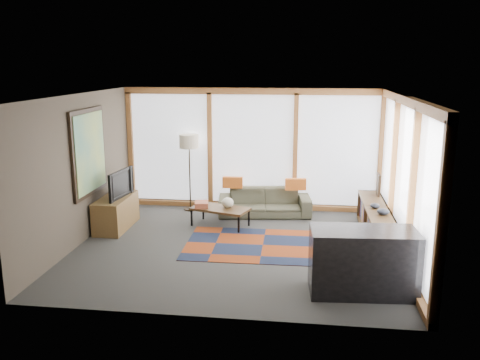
# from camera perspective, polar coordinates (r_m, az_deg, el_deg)

# --- Properties ---
(ground) EXTENTS (5.50, 5.50, 0.00)m
(ground) POSITION_cam_1_polar(r_m,az_deg,el_deg) (8.86, -0.33, -7.53)
(ground) COLOR #31302E
(ground) RESTS_ON ground
(room_envelope) EXTENTS (5.52, 5.02, 2.62)m
(room_envelope) POSITION_cam_1_polar(r_m,az_deg,el_deg) (8.94, 3.28, 2.89)
(room_envelope) COLOR #483E33
(room_envelope) RESTS_ON ground
(rug) EXTENTS (2.71, 1.77, 0.01)m
(rug) POSITION_cam_1_polar(r_m,az_deg,el_deg) (8.94, 2.58, -7.31)
(rug) COLOR maroon
(rug) RESTS_ON ground
(sofa) EXTENTS (1.98, 0.98, 0.56)m
(sofa) POSITION_cam_1_polar(r_m,az_deg,el_deg) (10.58, 2.77, -2.50)
(sofa) COLOR #3E3F2F
(sofa) RESTS_ON ground
(pillow_left) EXTENTS (0.43, 0.14, 0.23)m
(pillow_left) POSITION_cam_1_polar(r_m,az_deg,el_deg) (10.60, -0.84, -0.26)
(pillow_left) COLOR #BE5A1E
(pillow_left) RESTS_ON sofa
(pillow_right) EXTENTS (0.44, 0.19, 0.23)m
(pillow_right) POSITION_cam_1_polar(r_m,az_deg,el_deg) (10.48, 6.26, -0.48)
(pillow_right) COLOR #BE5A1E
(pillow_right) RESTS_ON sofa
(floor_lamp) EXTENTS (0.41, 0.41, 1.64)m
(floor_lamp) POSITION_cam_1_polar(r_m,az_deg,el_deg) (10.87, -5.67, 0.83)
(floor_lamp) COLOR black
(floor_lamp) RESTS_ON ground
(coffee_table) EXTENTS (1.21, 0.85, 0.36)m
(coffee_table) POSITION_cam_1_polar(r_m,az_deg,el_deg) (9.92, -2.23, -4.15)
(coffee_table) COLOR #312210
(coffee_table) RESTS_ON ground
(book_stack) EXTENTS (0.31, 0.36, 0.11)m
(book_stack) POSITION_cam_1_polar(r_m,az_deg,el_deg) (9.92, -4.34, -2.74)
(book_stack) COLOR #9A4A2F
(book_stack) RESTS_ON coffee_table
(vase) EXTENTS (0.26, 0.26, 0.20)m
(vase) POSITION_cam_1_polar(r_m,az_deg,el_deg) (9.85, -1.40, -2.55)
(vase) COLOR beige
(vase) RESTS_ON coffee_table
(bookshelf) EXTENTS (0.42, 2.33, 0.58)m
(bookshelf) POSITION_cam_1_polar(r_m,az_deg,el_deg) (9.62, 14.94, -4.48)
(bookshelf) COLOR #312210
(bookshelf) RESTS_ON ground
(bowl_a) EXTENTS (0.22, 0.22, 0.11)m
(bowl_a) POSITION_cam_1_polar(r_m,az_deg,el_deg) (9.01, 15.77, -3.43)
(bowl_a) COLOR black
(bowl_a) RESTS_ON bookshelf
(bowl_b) EXTENTS (0.21, 0.21, 0.09)m
(bowl_b) POSITION_cam_1_polar(r_m,az_deg,el_deg) (9.37, 14.92, -2.80)
(bowl_b) COLOR black
(bowl_b) RESTS_ON bookshelf
(shelf_picture) EXTENTS (0.05, 0.33, 0.43)m
(shelf_picture) POSITION_cam_1_polar(r_m,az_deg,el_deg) (10.25, 15.28, -0.49)
(shelf_picture) COLOR black
(shelf_picture) RESTS_ON bookshelf
(tv_console) EXTENTS (0.51, 1.22, 0.61)m
(tv_console) POSITION_cam_1_polar(r_m,az_deg,el_deg) (10.05, -13.73, -3.56)
(tv_console) COLOR brown
(tv_console) RESTS_ON ground
(television) EXTENTS (0.23, 0.93, 0.53)m
(television) POSITION_cam_1_polar(r_m,az_deg,el_deg) (9.89, -13.67, -0.40)
(television) COLOR black
(television) RESTS_ON tv_console
(bar_counter) EXTENTS (1.48, 0.77, 0.91)m
(bar_counter) POSITION_cam_1_polar(r_m,az_deg,el_deg) (7.24, 13.63, -8.91)
(bar_counter) COLOR black
(bar_counter) RESTS_ON ground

